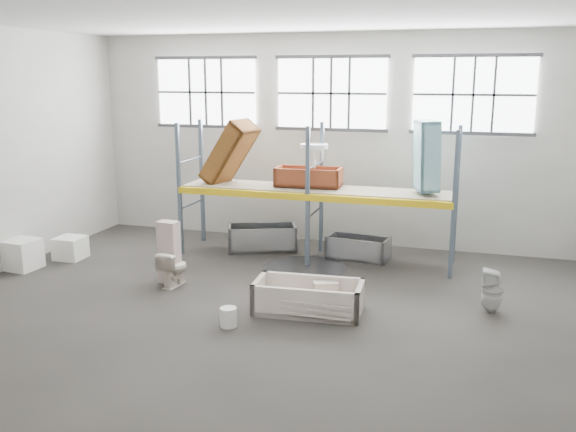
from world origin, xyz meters
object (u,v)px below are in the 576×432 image
at_px(bathtub_beige, 308,297).
at_px(blue_tub_upright, 427,156).
at_px(steel_tub_right, 358,248).
at_px(bucket, 228,317).
at_px(steel_tub_left, 262,238).
at_px(rust_tub_flat, 309,177).
at_px(cistern_tall, 169,252).
at_px(toilet_white, 492,291).
at_px(carton_near, 20,254).
at_px(toilet_beige, 173,268).

distance_m(bathtub_beige, blue_tub_upright, 4.18).
distance_m(steel_tub_right, bucket, 4.63).
bearing_deg(steel_tub_left, rust_tub_flat, -7.24).
bearing_deg(cistern_tall, rust_tub_flat, 57.66).
xyz_separation_m(bathtub_beige, steel_tub_right, (0.21, 3.44, -0.02)).
relative_size(bathtub_beige, steel_tub_left, 1.18).
height_order(bathtub_beige, toilet_white, toilet_white).
xyz_separation_m(bathtub_beige, bucket, (-1.08, -1.00, -0.11)).
bearing_deg(carton_near, bathtub_beige, -5.19).
height_order(toilet_beige, bucket, toilet_beige).
height_order(toilet_beige, cistern_tall, cistern_tall).
distance_m(bathtub_beige, steel_tub_left, 4.06).
bearing_deg(blue_tub_upright, bucket, -122.89).
xyz_separation_m(cistern_tall, rust_tub_flat, (2.12, 2.62, 1.20)).
distance_m(toilet_white, blue_tub_upright, 3.34).
bearing_deg(carton_near, steel_tub_left, 33.26).
relative_size(cistern_tall, blue_tub_upright, 0.86).
bearing_deg(toilet_white, rust_tub_flat, -121.99).
height_order(toilet_white, rust_tub_flat, rust_tub_flat).
distance_m(cistern_tall, rust_tub_flat, 3.58).
distance_m(cistern_tall, steel_tub_left, 2.95).
bearing_deg(toilet_white, cistern_tall, -88.70).
xyz_separation_m(rust_tub_flat, blue_tub_upright, (2.56, -0.13, 0.58)).
bearing_deg(steel_tub_right, blue_tub_upright, -9.30).
xyz_separation_m(steel_tub_right, blue_tub_upright, (1.43, -0.23, 2.15)).
distance_m(toilet_white, carton_near, 9.54).
bearing_deg(carton_near, bucket, -16.34).
distance_m(steel_tub_right, carton_near, 7.29).
bearing_deg(blue_tub_upright, rust_tub_flat, 177.04).
distance_m(bathtub_beige, carton_near, 6.53).
xyz_separation_m(steel_tub_left, blue_tub_upright, (3.72, -0.28, 2.10)).
xyz_separation_m(steel_tub_right, carton_near, (-6.71, -2.85, 0.07)).
bearing_deg(toilet_white, bathtub_beige, -73.65).
bearing_deg(steel_tub_left, cistern_tall, -109.17).
relative_size(cistern_tall, steel_tub_right, 0.91).
bearing_deg(carton_near, blue_tub_upright, 17.83).
xyz_separation_m(toilet_beige, cistern_tall, (-0.16, 0.15, 0.27)).
distance_m(blue_tub_upright, carton_near, 8.80).
xyz_separation_m(toilet_beige, carton_near, (-3.62, 0.02, -0.03)).
bearing_deg(bathtub_beige, blue_tub_upright, 58.84).
xyz_separation_m(bathtub_beige, steel_tub_left, (-2.08, 3.49, 0.02)).
relative_size(steel_tub_right, blue_tub_upright, 0.94).
bearing_deg(toilet_beige, blue_tub_upright, -143.88).
xyz_separation_m(toilet_white, steel_tub_right, (-2.83, 2.51, -0.14)).
bearing_deg(carton_near, steel_tub_right, 23.01).
height_order(cistern_tall, steel_tub_left, cistern_tall).
bearing_deg(toilet_beige, carton_near, 5.47).
relative_size(steel_tub_right, bucket, 4.25).
distance_m(cistern_tall, blue_tub_upright, 5.59).
distance_m(toilet_beige, steel_tub_left, 3.03).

